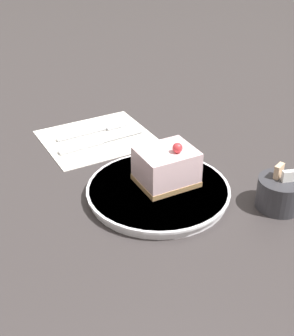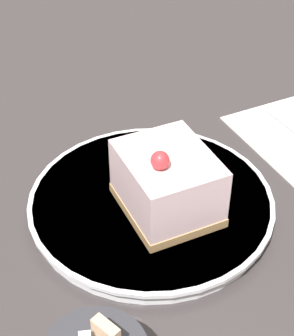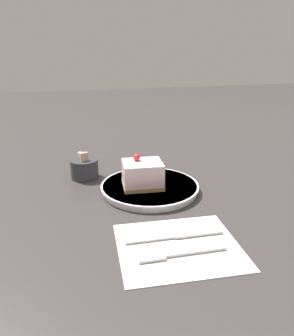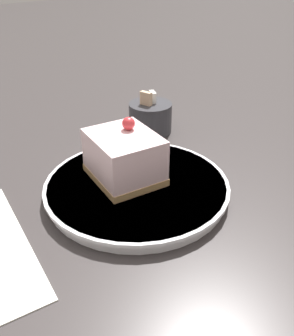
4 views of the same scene
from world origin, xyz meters
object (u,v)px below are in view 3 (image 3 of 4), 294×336
fork (175,254)px  sugar_bowl (84,168)px  plate (148,187)px  cake_slice (142,174)px  knife (184,235)px

fork → sugar_bowl: 0.41m
plate → cake_slice: (-0.01, 0.02, 0.04)m
sugar_bowl → cake_slice: bearing=-137.4°
cake_slice → knife: size_ratio=0.54×
plate → sugar_bowl: (0.13, 0.14, 0.02)m
cake_slice → fork: size_ratio=0.64×
fork → knife: same height
plate → fork: bearing=173.9°
cake_slice → fork: bearing=-177.1°
cake_slice → sugar_bowl: cake_slice is taller
sugar_bowl → fork: bearing=-164.2°
cake_slice → sugar_bowl: bearing=48.2°
cake_slice → sugar_bowl: 0.18m
fork → sugar_bowl: size_ratio=2.13×
fork → knife: 0.06m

